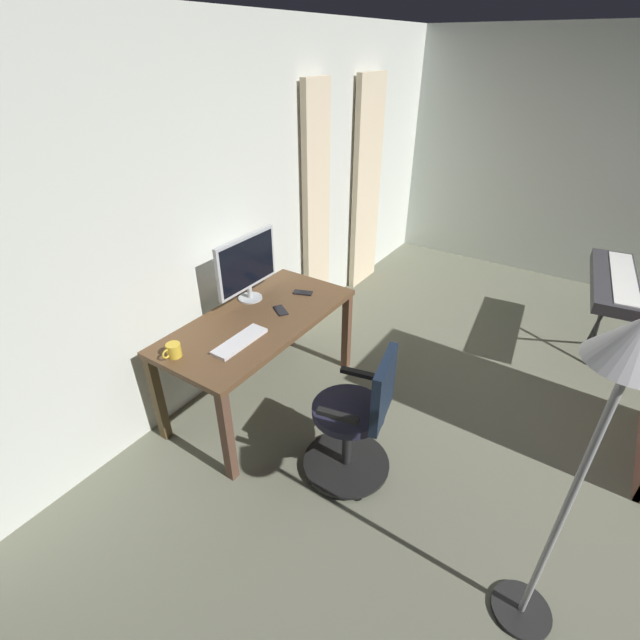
% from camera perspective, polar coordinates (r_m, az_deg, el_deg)
% --- Properties ---
extents(ground_plane, '(7.80, 7.80, 0.00)m').
position_cam_1_polar(ground_plane, '(3.67, 35.30, -16.02)').
color(ground_plane, '#666855').
extents(back_room_partition, '(5.88, 0.10, 2.58)m').
position_cam_1_polar(back_room_partition, '(3.78, -7.18, 14.54)').
color(back_room_partition, silver).
rests_on(back_room_partition, ground).
extents(curtain_left_panel, '(0.51, 0.06, 2.16)m').
position_cam_1_polar(curtain_left_panel, '(5.02, 5.89, 16.32)').
color(curtain_left_panel, beige).
rests_on(curtain_left_panel, ground).
extents(curtain_right_panel, '(0.35, 0.06, 2.16)m').
position_cam_1_polar(curtain_right_panel, '(4.24, -0.47, 13.63)').
color(curtain_right_panel, beige).
rests_on(curtain_right_panel, ground).
extents(desk, '(1.49, 0.71, 0.73)m').
position_cam_1_polar(desk, '(3.25, -7.66, -1.08)').
color(desk, brown).
rests_on(desk, ground).
extents(office_chair, '(0.56, 0.56, 0.92)m').
position_cam_1_polar(office_chair, '(2.80, 4.68, -12.58)').
color(office_chair, black).
rests_on(office_chair, ground).
extents(computer_monitor, '(0.59, 0.18, 0.50)m').
position_cam_1_polar(computer_monitor, '(3.34, -9.19, 6.92)').
color(computer_monitor, '#B7BCC1').
rests_on(computer_monitor, desk).
extents(computer_keyboard, '(0.41, 0.13, 0.02)m').
position_cam_1_polar(computer_keyboard, '(2.95, -10.08, -2.68)').
color(computer_keyboard, silver).
rests_on(computer_keyboard, desk).
extents(cell_phone_by_monitor, '(0.11, 0.16, 0.01)m').
position_cam_1_polar(cell_phone_by_monitor, '(3.50, -2.17, 3.47)').
color(cell_phone_by_monitor, black).
rests_on(cell_phone_by_monitor, desk).
extents(cell_phone_face_up, '(0.13, 0.16, 0.01)m').
position_cam_1_polar(cell_phone_face_up, '(3.27, -4.98, 1.21)').
color(cell_phone_face_up, black).
rests_on(cell_phone_face_up, desk).
extents(mug_coffee, '(0.13, 0.09, 0.09)m').
position_cam_1_polar(mug_coffee, '(2.91, -17.99, -3.66)').
color(mug_coffee, gold).
rests_on(mug_coffee, desk).
extents(piano_keyboard, '(1.20, 0.45, 0.78)m').
position_cam_1_polar(piano_keyboard, '(4.41, 33.04, 4.01)').
color(piano_keyboard, black).
rests_on(piano_keyboard, ground).
extents(floor_lamp, '(0.29, 0.29, 1.69)m').
position_cam_1_polar(floor_lamp, '(1.80, 33.26, -7.93)').
color(floor_lamp, black).
rests_on(floor_lamp, ground).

